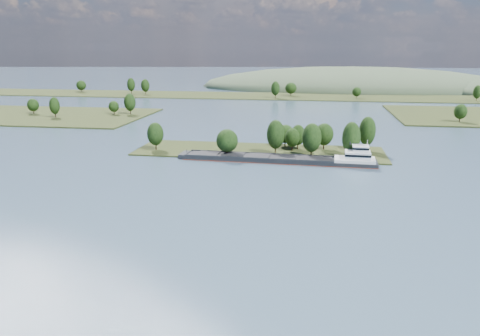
# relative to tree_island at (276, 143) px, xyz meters

# --- Properties ---
(ground) EXTENTS (1800.00, 1800.00, 0.00)m
(ground) POSITION_rel_tree_island_xyz_m (-7.12, -58.63, -4.28)
(ground) COLOR #36475D
(ground) RESTS_ON ground
(tree_island) EXTENTS (100.00, 31.48, 15.39)m
(tree_island) POSITION_rel_tree_island_xyz_m (0.00, 0.00, 0.00)
(tree_island) COLOR #273015
(tree_island) RESTS_ON ground
(back_shoreline) EXTENTS (900.00, 60.00, 15.30)m
(back_shoreline) POSITION_rel_tree_island_xyz_m (-0.93, 221.20, -3.56)
(back_shoreline) COLOR #273015
(back_shoreline) RESTS_ON ground
(hill_west) EXTENTS (320.00, 160.00, 44.00)m
(hill_west) POSITION_rel_tree_island_xyz_m (52.88, 321.37, -4.28)
(hill_west) COLOR #394932
(hill_west) RESTS_ON ground
(cargo_barge) EXTENTS (73.88, 12.19, 9.95)m
(cargo_barge) POSITION_rel_tree_island_xyz_m (6.22, -13.97, -3.03)
(cargo_barge) COLOR black
(cargo_barge) RESTS_ON ground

